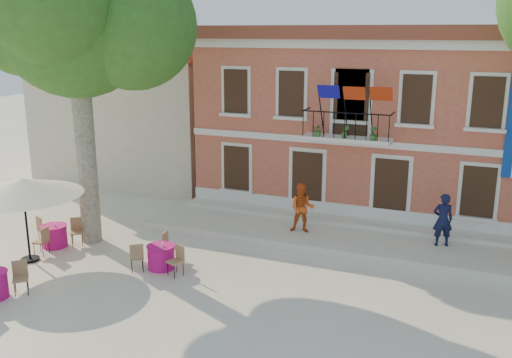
% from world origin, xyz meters
% --- Properties ---
extents(ground, '(90.00, 90.00, 0.00)m').
position_xyz_m(ground, '(0.00, 0.00, 0.00)').
color(ground, beige).
rests_on(ground, ground).
extents(main_building, '(13.50, 9.59, 7.50)m').
position_xyz_m(main_building, '(2.00, 9.99, 3.78)').
color(main_building, '#C56C47').
rests_on(main_building, ground).
extents(neighbor_west, '(9.40, 9.40, 6.40)m').
position_xyz_m(neighbor_west, '(-9.50, 11.00, 3.22)').
color(neighbor_west, beige).
rests_on(neighbor_west, ground).
extents(terrace, '(14.00, 3.40, 0.30)m').
position_xyz_m(terrace, '(2.00, 4.40, 0.15)').
color(terrace, silver).
rests_on(terrace, ground).
extents(plane_tree_west, '(5.30, 5.30, 10.40)m').
position_xyz_m(plane_tree_west, '(-6.06, 1.01, 7.66)').
color(plane_tree_west, '#A59E84').
rests_on(plane_tree_west, ground).
extents(patio_umbrella, '(3.74, 3.74, 2.78)m').
position_xyz_m(patio_umbrella, '(-6.78, -1.26, 2.50)').
color(patio_umbrella, black).
rests_on(patio_umbrella, ground).
extents(pedestrian_navy, '(0.76, 0.62, 1.81)m').
position_xyz_m(pedestrian_navy, '(5.60, 4.50, 1.21)').
color(pedestrian_navy, '#101435').
rests_on(pedestrian_navy, terrace).
extents(pedestrian_orange, '(0.98, 0.82, 1.79)m').
position_xyz_m(pedestrian_orange, '(0.86, 3.96, 1.20)').
color(pedestrian_orange, '#DE571A').
rests_on(pedestrian_orange, terrace).
extents(cafe_table_0, '(1.86, 1.72, 0.95)m').
position_xyz_m(cafe_table_0, '(-6.89, 0.05, 0.43)').
color(cafe_table_0, '#D91481').
rests_on(cafe_table_0, ground).
extents(cafe_table_3, '(1.86, 1.72, 0.95)m').
position_xyz_m(cafe_table_3, '(-2.45, -0.17, 0.43)').
color(cafe_table_3, '#D91481').
rests_on(cafe_table_3, ground).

